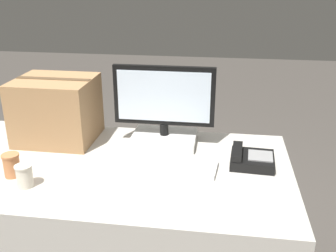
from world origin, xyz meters
TOP-DOWN VIEW (x-y plane):
  - office_desk at (0.00, 0.00)m, footprint 1.80×0.90m
  - monitor at (0.28, 0.27)m, footprint 0.51×0.24m
  - keyboard at (0.36, 0.01)m, footprint 0.42×0.20m
  - desk_phone at (0.71, 0.09)m, footprint 0.21×0.20m
  - paper_cup_left at (-0.33, -0.17)m, footprint 0.08×0.08m
  - paper_cup_right at (-0.23, -0.25)m, footprint 0.07×0.07m
  - cardboard_box at (-0.28, 0.25)m, footprint 0.39×0.35m

SIDE VIEW (x-z plane):
  - office_desk at x=0.00m, z-range 0.00..0.74m
  - keyboard at x=0.36m, z-range 0.74..0.77m
  - desk_phone at x=0.71m, z-range 0.73..0.81m
  - paper_cup_right at x=-0.23m, z-range 0.74..0.84m
  - paper_cup_left at x=-0.33m, z-range 0.74..0.85m
  - monitor at x=0.28m, z-range 0.70..1.10m
  - cardboard_box at x=-0.28m, z-range 0.74..1.07m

